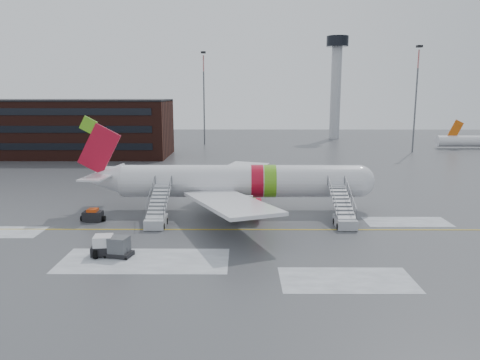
{
  "coord_description": "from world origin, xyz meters",
  "views": [
    {
      "loc": [
        2.16,
        -47.03,
        13.83
      ],
      "look_at": [
        1.89,
        5.25,
        4.0
      ],
      "focal_mm": 35.0,
      "sensor_mm": 36.0,
      "label": 1
    }
  ],
  "objects_px": {
    "uld_container": "(119,248)",
    "pushback_tug": "(108,247)",
    "airstair_fwd": "(344,215)",
    "baggage_tractor": "(93,216)",
    "airliner": "(232,182)",
    "airstair_aft": "(157,215)"
  },
  "relations": [
    {
      "from": "airstair_fwd",
      "to": "baggage_tractor",
      "type": "distance_m",
      "value": 27.01
    },
    {
      "from": "pushback_tug",
      "to": "uld_container",
      "type": "bearing_deg",
      "value": -17.61
    },
    {
      "from": "uld_container",
      "to": "baggage_tractor",
      "type": "height_order",
      "value": "uld_container"
    },
    {
      "from": "airstair_aft",
      "to": "pushback_tug",
      "type": "distance_m",
      "value": 9.74
    },
    {
      "from": "uld_container",
      "to": "baggage_tractor",
      "type": "distance_m",
      "value": 12.58
    },
    {
      "from": "uld_container",
      "to": "pushback_tug",
      "type": "bearing_deg",
      "value": 162.39
    },
    {
      "from": "airliner",
      "to": "airstair_fwd",
      "type": "bearing_deg",
      "value": -28.76
    },
    {
      "from": "airliner",
      "to": "uld_container",
      "type": "xyz_separation_m",
      "value": [
        -9.29,
        -16.26,
        -2.61
      ]
    },
    {
      "from": "airstair_fwd",
      "to": "uld_container",
      "type": "height_order",
      "value": "airstair_fwd"
    },
    {
      "from": "airliner",
      "to": "airstair_aft",
      "type": "relative_size",
      "value": 4.55
    },
    {
      "from": "uld_container",
      "to": "airstair_aft",
      "type": "bearing_deg",
      "value": 81.19
    },
    {
      "from": "airstair_fwd",
      "to": "uld_container",
      "type": "relative_size",
      "value": 3.21
    },
    {
      "from": "airstair_aft",
      "to": "uld_container",
      "type": "xyz_separation_m",
      "value": [
        -1.51,
        -9.73,
        -0.26
      ]
    },
    {
      "from": "airliner",
      "to": "airstair_aft",
      "type": "height_order",
      "value": "airliner"
    },
    {
      "from": "airstair_fwd",
      "to": "airstair_aft",
      "type": "relative_size",
      "value": 1.0
    },
    {
      "from": "airstair_fwd",
      "to": "uld_container",
      "type": "distance_m",
      "value": 23.32
    },
    {
      "from": "airliner",
      "to": "baggage_tractor",
      "type": "distance_m",
      "value": 16.15
    },
    {
      "from": "pushback_tug",
      "to": "baggage_tractor",
      "type": "relative_size",
      "value": 1.21
    },
    {
      "from": "airstair_fwd",
      "to": "baggage_tractor",
      "type": "height_order",
      "value": "airstair_fwd"
    },
    {
      "from": "baggage_tractor",
      "to": "airstair_aft",
      "type": "bearing_deg",
      "value": -11.25
    },
    {
      "from": "pushback_tug",
      "to": "uld_container",
      "type": "distance_m",
      "value": 1.13
    },
    {
      "from": "airliner",
      "to": "uld_container",
      "type": "relative_size",
      "value": 14.6
    }
  ]
}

